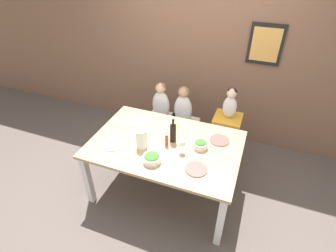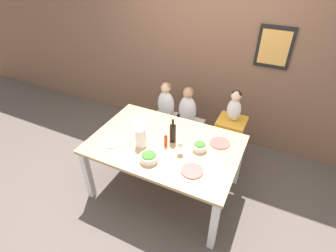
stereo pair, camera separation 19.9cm
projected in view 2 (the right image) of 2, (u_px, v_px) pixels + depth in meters
name	position (u px, v px, depth m)	size (l,w,h in m)	color
ground_plane	(165.00, 188.00, 3.32)	(14.00, 14.00, 0.00)	#564C47
wall_back	(210.00, 50.00, 3.57)	(10.00, 0.09, 2.70)	brown
dining_table	(165.00, 149.00, 2.95)	(1.64, 1.09, 0.73)	tan
chair_far_left	(166.00, 122.00, 3.83)	(0.42, 0.41, 0.47)	silver
chair_far_center	(187.00, 128.00, 3.72)	(0.42, 0.41, 0.47)	silver
chair_right_highchair	(231.00, 130.00, 3.41)	(0.35, 0.35, 0.70)	silver
person_child_left	(166.00, 101.00, 3.63)	(0.25, 0.15, 0.55)	silver
person_child_center	(188.00, 107.00, 3.52)	(0.25, 0.15, 0.55)	silver
person_baby_right	(235.00, 105.00, 3.19)	(0.17, 0.13, 0.41)	silver
wine_bottle	(173.00, 133.00, 2.86)	(0.07, 0.07, 0.29)	black
paper_towel_roll	(141.00, 137.00, 2.80)	(0.12, 0.12, 0.22)	white
wine_glass_near	(180.00, 144.00, 2.70)	(0.07, 0.07, 0.16)	white
salad_bowl_large	(149.00, 157.00, 2.64)	(0.19, 0.19, 0.10)	white
salad_bowl_small	(200.00, 146.00, 2.78)	(0.15, 0.15, 0.10)	white
dinner_plate_front_left	(113.00, 142.00, 2.91)	(0.22, 0.22, 0.01)	silver
dinner_plate_back_left	(141.00, 121.00, 3.24)	(0.22, 0.22, 0.01)	silver
dinner_plate_back_right	(220.00, 143.00, 2.89)	(0.22, 0.22, 0.01)	#D14C47
dinner_plate_front_right	(192.00, 171.00, 2.54)	(0.22, 0.22, 0.01)	#D14C47
condiment_bottle_hot_sauce	(166.00, 140.00, 2.83)	(0.04, 0.04, 0.14)	red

